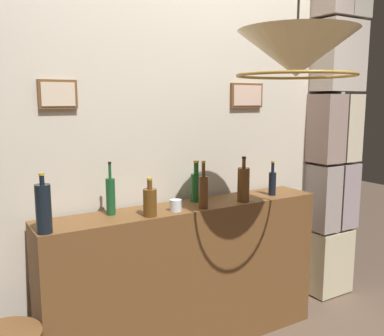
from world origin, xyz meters
The scene contains 12 objects.
panelled_rear_partition centered at (0.00, 1.10, 1.50)m, with size 3.34×0.15×2.87m.
stone_pillar centered at (1.43, 0.97, 1.44)m, with size 0.43×0.30×2.79m.
bar_shelf_unit centered at (0.00, 0.86, 0.48)m, with size 1.90×0.32×0.97m, color brown.
liquor_bottle_bourbon centered at (-0.31, 0.76, 1.05)m, with size 0.08×0.08×0.23m.
liquor_bottle_tequila centered at (-0.90, 0.75, 1.10)m, with size 0.08×0.08×0.31m.
liquor_bottle_amaro centered at (-0.49, 0.91, 1.08)m, with size 0.05×0.05×0.31m.
liquor_bottle_vodka centered at (0.11, 0.93, 1.07)m, with size 0.07×0.07×0.27m.
liquor_bottle_rye centered at (0.37, 0.77, 1.09)m, with size 0.08×0.08×0.30m.
liquor_bottle_rum centered at (0.05, 0.76, 1.08)m, with size 0.06×0.06×0.30m.
liquor_bottle_sherry centered at (0.66, 0.82, 1.06)m, with size 0.05×0.05×0.24m.
glass_tumbler_rocks centered at (-0.13, 0.78, 1.00)m, with size 0.07×0.07×0.07m.
pendant_lamp centered at (0.28, 0.23, 1.86)m, with size 0.61×0.61×0.63m.
Camera 1 is at (-1.32, -1.40, 1.64)m, focal length 39.63 mm.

